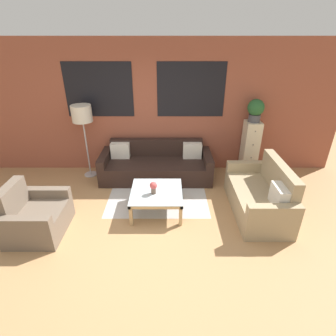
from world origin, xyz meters
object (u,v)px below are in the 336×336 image
at_px(flower_vase, 153,187).
at_px(coffee_table, 156,194).
at_px(floor_lamp, 82,116).
at_px(drawer_cabinet, 249,148).
at_px(couch_dark, 156,166).
at_px(settee_vintage, 260,196).
at_px(potted_plant, 255,109).
at_px(armchair_corner, 35,217).

bearing_deg(flower_vase, coffee_table, 56.20).
distance_m(floor_lamp, drawer_cabinet, 3.62).
height_order(floor_lamp, flower_vase, floor_lamp).
relative_size(couch_dark, settee_vintage, 1.47).
height_order(settee_vintage, potted_plant, potted_plant).
xyz_separation_m(couch_dark, floor_lamp, (-1.49, 0.11, 1.08)).
bearing_deg(flower_vase, potted_plant, 36.87).
bearing_deg(coffee_table, couch_dark, 92.55).
distance_m(settee_vintage, floor_lamp, 3.77).
distance_m(settee_vintage, coffee_table, 1.81).
relative_size(floor_lamp, drawer_cabinet, 1.31).
xyz_separation_m(couch_dark, flower_vase, (0.01, -1.30, 0.25)).
height_order(drawer_cabinet, flower_vase, drawer_cabinet).
height_order(settee_vintage, armchair_corner, settee_vintage).
bearing_deg(drawer_cabinet, armchair_corner, -152.51).
height_order(couch_dark, flower_vase, couch_dark).
xyz_separation_m(floor_lamp, flower_vase, (1.50, -1.41, -0.82)).
xyz_separation_m(armchair_corner, flower_vase, (1.83, 0.48, 0.25)).
distance_m(floor_lamp, potted_plant, 3.54).
distance_m(drawer_cabinet, potted_plant, 0.85).
bearing_deg(potted_plant, drawer_cabinet, -90.00).
height_order(couch_dark, coffee_table, couch_dark).
height_order(armchair_corner, coffee_table, armchair_corner).
xyz_separation_m(settee_vintage, flower_vase, (-1.85, -0.04, 0.22)).
relative_size(floor_lamp, flower_vase, 7.15).
height_order(armchair_corner, flower_vase, armchair_corner).
bearing_deg(couch_dark, armchair_corner, -135.52).
distance_m(coffee_table, flower_vase, 0.20).
xyz_separation_m(coffee_table, drawer_cabinet, (2.00, 1.46, 0.25)).
bearing_deg(couch_dark, coffee_table, -87.45).
relative_size(coffee_table, potted_plant, 1.89).
xyz_separation_m(couch_dark, armchair_corner, (-1.82, -1.79, 0.00)).
bearing_deg(drawer_cabinet, coffee_table, -143.76).
relative_size(settee_vintage, armchair_corner, 1.73).
distance_m(potted_plant, flower_vase, 2.71).
bearing_deg(flower_vase, settee_vintage, 1.34).
bearing_deg(armchair_corner, coffee_table, 16.40).
bearing_deg(couch_dark, potted_plant, 6.31).
distance_m(couch_dark, floor_lamp, 1.84).
distance_m(coffee_table, drawer_cabinet, 2.49).
relative_size(couch_dark, potted_plant, 5.01).
bearing_deg(armchair_corner, flower_vase, 14.80).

